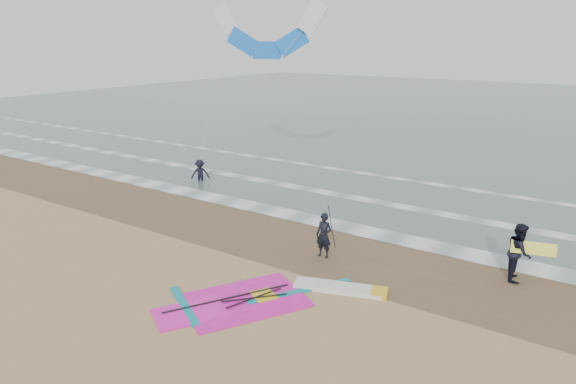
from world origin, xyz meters
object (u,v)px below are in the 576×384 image
Objects in this scene: person_walking at (519,252)px; person_wading at (200,167)px; surf_kite at (266,34)px; windsurf_rig at (271,298)px; person_standing at (324,235)px.

person_walking reaches higher than person_wading.
surf_kite is at bearing -2.36° from person_wading.
windsurf_rig is 3.64× the size of person_standing.
person_standing is at bearing 95.00° from person_walking.
person_wading is 0.19× the size of surf_kite.
surf_kite reaches higher than windsurf_rig.
person_standing is 0.86× the size of person_walking.
person_walking is at bearing -21.02° from surf_kite.
person_standing is 1.04× the size of person_wading.
windsurf_rig is at bearing -86.71° from person_standing.
person_walking is at bearing -49.45° from person_wading.
person_standing is at bearing -43.19° from surf_kite.
person_standing is 0.20× the size of surf_kite.
person_standing is at bearing 93.75° from windsurf_rig.
person_walking reaches higher than windsurf_rig.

